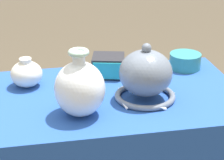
% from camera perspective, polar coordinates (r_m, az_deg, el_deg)
% --- Properties ---
extents(display_table, '(1.00, 0.62, 0.77)m').
position_cam_1_polar(display_table, '(1.72, 0.22, -5.01)').
color(display_table, olive).
rests_on(display_table, ground_plane).
extents(vase_tall_bulbous, '(0.18, 0.18, 0.24)m').
position_cam_1_polar(vase_tall_bulbous, '(1.50, -4.23, -1.07)').
color(vase_tall_bulbous, white).
rests_on(vase_tall_bulbous, display_table).
extents(vase_dome_bell, '(0.24, 0.24, 0.22)m').
position_cam_1_polar(vase_dome_bell, '(1.62, 4.41, 0.49)').
color(vase_dome_bell, slate).
rests_on(vase_dome_bell, display_table).
extents(mosaic_tile_box, '(0.16, 0.15, 0.09)m').
position_cam_1_polar(mosaic_tile_box, '(1.84, -0.49, 1.89)').
color(mosaic_tile_box, '#232328').
rests_on(mosaic_tile_box, display_table).
extents(pot_squat_teal, '(0.14, 0.14, 0.07)m').
position_cam_1_polar(pot_squat_teal, '(1.95, 9.53, 2.47)').
color(pot_squat_teal, teal).
rests_on(pot_squat_teal, display_table).
extents(jar_round_ivory, '(0.13, 0.13, 0.12)m').
position_cam_1_polar(jar_round_ivory, '(1.77, -11.11, 0.82)').
color(jar_round_ivory, white).
rests_on(jar_round_ivory, display_table).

